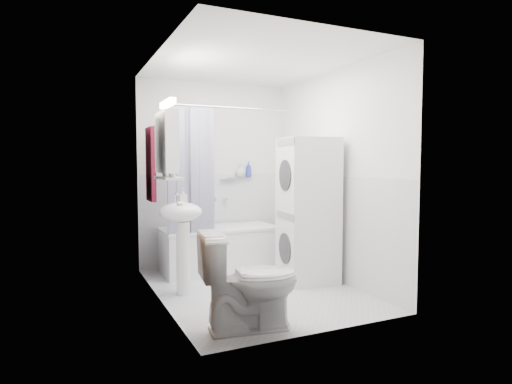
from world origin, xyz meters
name	(u,v)px	position (x,y,z in m)	size (l,w,h in m)	color
floor	(255,289)	(0.00, 0.00, 0.00)	(2.60, 2.60, 0.00)	silver
room_walls	(255,150)	(0.00, 0.00, 1.49)	(2.60, 2.60, 2.60)	white
wainscot	(244,230)	(0.00, 0.29, 0.60)	(1.98, 2.58, 2.58)	white
door	(179,204)	(-0.95, -0.55, 1.00)	(0.05, 2.00, 2.00)	brown
bathtub	(219,246)	(-0.07, 0.92, 0.30)	(1.43, 0.68, 0.55)	white
tub_spout	(225,199)	(0.13, 1.25, 0.87)	(0.04, 0.04, 0.12)	silver
curtain_rod	(226,107)	(-0.07, 0.64, 2.00)	(0.02, 0.02, 1.61)	silver
shower_curtain	(191,172)	(-0.50, 0.64, 1.25)	(0.55, 0.02, 1.45)	#131444
sink	(181,226)	(-0.75, 0.15, 0.70)	(0.44, 0.37, 1.04)	white
medicine_cabinet	(167,141)	(-0.90, 0.10, 1.57)	(0.13, 0.50, 0.71)	white
shelf	(169,178)	(-0.89, 0.10, 1.20)	(0.18, 0.54, 0.03)	silver
shower_caddy	(228,178)	(0.18, 1.24, 1.15)	(0.22, 0.06, 0.02)	silver
towel	(151,163)	(-0.94, 0.75, 1.35)	(0.07, 0.35, 0.85)	#531320
washer_dryer	(308,210)	(0.68, 0.04, 0.81)	(0.65, 0.64, 1.63)	white
toilet	(249,281)	(-0.50, -1.00, 0.39)	(0.45, 0.80, 0.79)	white
soap_pump	(183,201)	(-0.71, 0.25, 0.95)	(0.08, 0.17, 0.08)	gray
shelf_bottle	(172,173)	(-0.89, -0.05, 1.25)	(0.07, 0.18, 0.07)	gray
shelf_cup	(166,171)	(-0.89, 0.22, 1.26)	(0.10, 0.09, 0.10)	gray
shampoo_a	(240,172)	(0.35, 1.24, 1.23)	(0.13, 0.17, 0.13)	gray
shampoo_b	(249,174)	(0.47, 1.24, 1.20)	(0.08, 0.21, 0.08)	#2937A5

